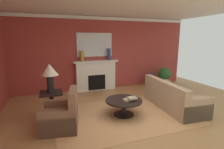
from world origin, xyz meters
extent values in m
plane|color=tan|center=(0.00, 0.00, 0.00)|extent=(9.17, 9.17, 0.00)
cube|color=#9E3833|center=(0.00, 3.10, 1.48)|extent=(7.65, 0.12, 2.95)
cube|color=white|center=(0.00, 0.30, 2.98)|extent=(7.65, 6.67, 0.06)
cube|color=white|center=(0.00, 3.02, 2.87)|extent=(7.65, 0.08, 0.12)
cube|color=tan|center=(-0.27, 0.27, 0.01)|extent=(3.64, 2.48, 0.01)
cube|color=white|center=(-0.37, 2.89, 0.58)|extent=(1.60, 0.25, 1.16)
cube|color=black|center=(-0.37, 2.87, 0.35)|extent=(0.70, 0.26, 0.60)
cube|color=white|center=(-0.37, 2.86, 1.19)|extent=(1.80, 0.35, 0.06)
cube|color=silver|center=(-0.37, 3.01, 1.84)|extent=(1.43, 0.04, 0.94)
cube|color=tan|center=(1.39, 0.27, 0.23)|extent=(1.05, 2.16, 0.45)
cube|color=tan|center=(1.04, 0.30, 0.65)|extent=(0.36, 2.11, 0.40)
cube|color=tan|center=(1.32, -0.67, 0.31)|extent=(0.91, 0.27, 0.62)
cube|color=tan|center=(1.46, 1.22, 0.31)|extent=(0.91, 0.27, 0.62)
cube|color=brown|center=(-1.96, 0.09, 0.22)|extent=(0.94, 0.94, 0.44)
cube|color=brown|center=(-1.65, 0.03, 0.70)|extent=(0.31, 0.82, 0.51)
cube|color=brown|center=(-1.90, 0.42, 0.30)|extent=(0.81, 0.29, 0.60)
cube|color=brown|center=(-2.03, -0.23, 0.30)|extent=(0.81, 0.29, 0.60)
cylinder|color=black|center=(-0.27, 0.27, 0.43)|extent=(1.00, 1.00, 0.04)
cylinder|color=black|center=(-0.27, 0.27, 0.21)|extent=(0.12, 0.12, 0.41)
cylinder|color=black|center=(-0.27, 0.27, 0.01)|extent=(0.56, 0.56, 0.03)
cube|color=black|center=(-2.12, 0.82, 0.68)|extent=(0.56, 0.56, 0.04)
cube|color=black|center=(-2.12, 0.82, 0.33)|extent=(0.10, 0.10, 0.66)
cube|color=black|center=(-2.12, 0.82, 0.02)|extent=(0.45, 0.45, 0.04)
cylinder|color=black|center=(-2.12, 0.82, 0.92)|extent=(0.18, 0.18, 0.45)
cone|color=beige|center=(-2.12, 0.82, 1.30)|extent=(0.44, 0.44, 0.30)
cylinder|color=#B7892D|center=(-0.92, 2.84, 1.42)|extent=(0.16, 0.16, 0.40)
cylinder|color=navy|center=(0.18, 2.84, 1.46)|extent=(0.14, 0.14, 0.47)
cylinder|color=navy|center=(2.06, 2.59, 0.29)|extent=(0.34, 0.34, 0.58)
cube|color=tan|center=(-0.20, 0.18, 0.48)|extent=(0.28, 0.22, 0.05)
cube|color=tan|center=(-0.10, 0.13, 0.53)|extent=(0.24, 0.21, 0.05)
cylinder|color=#333333|center=(2.66, 2.47, 0.15)|extent=(0.32, 0.32, 0.30)
sphere|color=#28602D|center=(2.66, 2.47, 0.55)|extent=(0.56, 0.56, 0.56)
camera|label=1|loc=(-2.08, -3.78, 2.06)|focal=27.57mm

